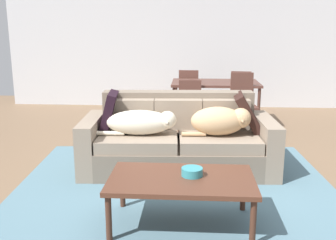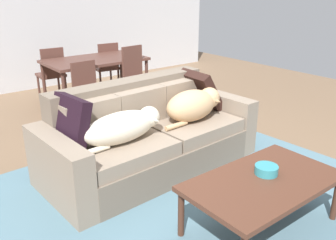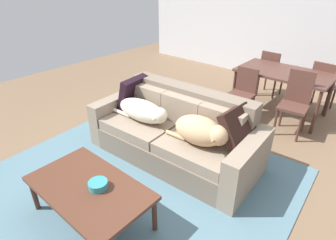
{
  "view_description": "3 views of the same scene",
  "coord_description": "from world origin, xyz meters",
  "px_view_note": "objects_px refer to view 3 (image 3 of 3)",
  "views": [
    {
      "loc": [
        -0.04,
        -4.41,
        1.68
      ],
      "look_at": [
        -0.33,
        0.1,
        0.6
      ],
      "focal_mm": 41.9,
      "sensor_mm": 36.0,
      "label": 1
    },
    {
      "loc": [
        -2.22,
        -2.81,
        1.85
      ],
      "look_at": [
        -0.15,
        -0.16,
        0.59
      ],
      "focal_mm": 39.3,
      "sensor_mm": 36.0,
      "label": 2
    },
    {
      "loc": [
        1.76,
        -2.34,
        2.24
      ],
      "look_at": [
        -0.25,
        -0.01,
        0.58
      ],
      "focal_mm": 29.55,
      "sensor_mm": 36.0,
      "label": 3
    }
  ],
  "objects_px": {
    "throw_pillow_by_left_arm": "(133,93)",
    "dog_on_right_cushion": "(202,131)",
    "coffee_table": "(89,190)",
    "couch": "(176,133)",
    "dining_chair_far_left": "(271,71)",
    "throw_pillow_by_right_arm": "(239,129)",
    "dining_chair_near_right": "(296,101)",
    "dining_table": "(284,75)",
    "dog_on_left_cushion": "(144,111)",
    "bowl_on_coffee_table": "(98,185)",
    "dining_chair_near_left": "(243,91)",
    "dining_chair_far_right": "(322,84)"
  },
  "relations": [
    {
      "from": "throw_pillow_by_right_arm",
      "to": "dining_chair_near_right",
      "type": "relative_size",
      "value": 0.49
    },
    {
      "from": "dog_on_left_cushion",
      "to": "dining_chair_near_left",
      "type": "height_order",
      "value": "dining_chair_near_left"
    },
    {
      "from": "couch",
      "to": "dining_chair_near_right",
      "type": "relative_size",
      "value": 2.37
    },
    {
      "from": "coffee_table",
      "to": "dining_chair_far_left",
      "type": "bearing_deg",
      "value": 89.9
    },
    {
      "from": "dining_table",
      "to": "dining_chair_near_right",
      "type": "distance_m",
      "value": 0.7
    },
    {
      "from": "couch",
      "to": "bowl_on_coffee_table",
      "type": "bearing_deg",
      "value": -85.82
    },
    {
      "from": "couch",
      "to": "throw_pillow_by_right_arm",
      "type": "height_order",
      "value": "throw_pillow_by_right_arm"
    },
    {
      "from": "throw_pillow_by_left_arm",
      "to": "coffee_table",
      "type": "distance_m",
      "value": 1.73
    },
    {
      "from": "throw_pillow_by_right_arm",
      "to": "bowl_on_coffee_table",
      "type": "xyz_separation_m",
      "value": [
        -0.66,
        -1.47,
        -0.21
      ]
    },
    {
      "from": "couch",
      "to": "coffee_table",
      "type": "relative_size",
      "value": 1.87
    },
    {
      "from": "dog_on_right_cushion",
      "to": "dining_table",
      "type": "height_order",
      "value": "dog_on_right_cushion"
    },
    {
      "from": "dog_on_right_cushion",
      "to": "bowl_on_coffee_table",
      "type": "height_order",
      "value": "dog_on_right_cushion"
    },
    {
      "from": "throw_pillow_by_left_arm",
      "to": "dining_chair_far_left",
      "type": "distance_m",
      "value": 2.96
    },
    {
      "from": "couch",
      "to": "dog_on_left_cushion",
      "type": "height_order",
      "value": "couch"
    },
    {
      "from": "couch",
      "to": "coffee_table",
      "type": "xyz_separation_m",
      "value": [
        0.08,
        -1.42,
        0.06
      ]
    },
    {
      "from": "couch",
      "to": "dining_chair_near_right",
      "type": "distance_m",
      "value": 1.91
    },
    {
      "from": "throw_pillow_by_right_arm",
      "to": "coffee_table",
      "type": "bearing_deg",
      "value": -116.06
    },
    {
      "from": "throw_pillow_by_right_arm",
      "to": "dining_table",
      "type": "distance_m",
      "value": 2.11
    },
    {
      "from": "couch",
      "to": "dining_chair_near_left",
      "type": "xyz_separation_m",
      "value": [
        0.13,
        1.6,
        0.14
      ]
    },
    {
      "from": "coffee_table",
      "to": "dining_chair_far_left",
      "type": "height_order",
      "value": "dining_chair_far_left"
    },
    {
      "from": "dog_on_right_cushion",
      "to": "coffee_table",
      "type": "relative_size",
      "value": 0.64
    },
    {
      "from": "throw_pillow_by_right_arm",
      "to": "dining_chair_near_right",
      "type": "xyz_separation_m",
      "value": [
        0.13,
        1.55,
        -0.15
      ]
    },
    {
      "from": "coffee_table",
      "to": "dining_chair_near_right",
      "type": "xyz_separation_m",
      "value": [
        0.87,
        3.07,
        0.14
      ]
    },
    {
      "from": "couch",
      "to": "dining_chair_far_left",
      "type": "relative_size",
      "value": 2.55
    },
    {
      "from": "dining_table",
      "to": "dining_chair_near_left",
      "type": "xyz_separation_m",
      "value": [
        -0.42,
        -0.6,
        -0.22
      ]
    },
    {
      "from": "dining_chair_near_left",
      "to": "dining_chair_far_left",
      "type": "xyz_separation_m",
      "value": [
        -0.04,
        1.22,
        0.03
      ]
    },
    {
      "from": "coffee_table",
      "to": "dining_chair_near_right",
      "type": "height_order",
      "value": "dining_chair_near_right"
    },
    {
      "from": "couch",
      "to": "dining_table",
      "type": "distance_m",
      "value": 2.29
    },
    {
      "from": "throw_pillow_by_left_arm",
      "to": "dining_chair_near_right",
      "type": "height_order",
      "value": "dining_chair_near_right"
    },
    {
      "from": "coffee_table",
      "to": "couch",
      "type": "bearing_deg",
      "value": 93.34
    },
    {
      "from": "throw_pillow_by_left_arm",
      "to": "coffee_table",
      "type": "height_order",
      "value": "throw_pillow_by_left_arm"
    },
    {
      "from": "couch",
      "to": "throw_pillow_by_right_arm",
      "type": "xyz_separation_m",
      "value": [
        0.83,
        0.1,
        0.34
      ]
    },
    {
      "from": "throw_pillow_by_left_arm",
      "to": "dining_chair_far_left",
      "type": "bearing_deg",
      "value": 71.76
    },
    {
      "from": "dining_chair_near_left",
      "to": "dining_chair_far_left",
      "type": "bearing_deg",
      "value": 89.39
    },
    {
      "from": "throw_pillow_by_left_arm",
      "to": "coffee_table",
      "type": "bearing_deg",
      "value": -57.48
    },
    {
      "from": "throw_pillow_by_left_arm",
      "to": "dining_chair_near_left",
      "type": "xyz_separation_m",
      "value": [
        0.96,
        1.58,
        -0.21
      ]
    },
    {
      "from": "throw_pillow_by_left_arm",
      "to": "dog_on_right_cushion",
      "type": "bearing_deg",
      "value": -7.31
    },
    {
      "from": "coffee_table",
      "to": "dining_chair_far_right",
      "type": "relative_size",
      "value": 1.38
    },
    {
      "from": "throw_pillow_by_left_arm",
      "to": "dining_chair_far_left",
      "type": "height_order",
      "value": "throw_pillow_by_left_arm"
    },
    {
      "from": "dining_chair_near_right",
      "to": "dog_on_right_cushion",
      "type": "bearing_deg",
      "value": -109.98
    },
    {
      "from": "dog_on_right_cushion",
      "to": "dining_chair_far_left",
      "type": "xyz_separation_m",
      "value": [
        -0.4,
        2.98,
        -0.13
      ]
    },
    {
      "from": "dog_on_left_cushion",
      "to": "dining_chair_far_left",
      "type": "bearing_deg",
      "value": 77.77
    },
    {
      "from": "throw_pillow_by_left_arm",
      "to": "dining_chair_near_left",
      "type": "relative_size",
      "value": 0.56
    },
    {
      "from": "dog_on_left_cushion",
      "to": "dining_chair_far_right",
      "type": "xyz_separation_m",
      "value": [
        1.45,
        2.94,
        -0.11
      ]
    },
    {
      "from": "dog_on_right_cushion",
      "to": "dining_chair_near_left",
      "type": "height_order",
      "value": "dining_chair_near_left"
    },
    {
      "from": "throw_pillow_by_left_arm",
      "to": "throw_pillow_by_right_arm",
      "type": "relative_size",
      "value": 1.0
    },
    {
      "from": "bowl_on_coffee_table",
      "to": "throw_pillow_by_right_arm",
      "type": "bearing_deg",
      "value": 65.98
    },
    {
      "from": "dog_on_left_cushion",
      "to": "dining_chair_near_right",
      "type": "xyz_separation_m",
      "value": [
        1.36,
        1.84,
        -0.08
      ]
    },
    {
      "from": "bowl_on_coffee_table",
      "to": "dining_chair_far_left",
      "type": "distance_m",
      "value": 4.2
    },
    {
      "from": "throw_pillow_by_right_arm",
      "to": "dining_chair_near_left",
      "type": "height_order",
      "value": "throw_pillow_by_right_arm"
    }
  ]
}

